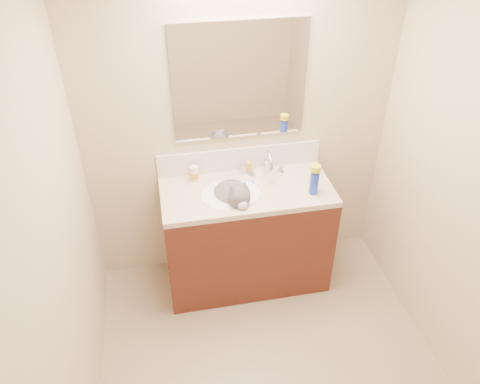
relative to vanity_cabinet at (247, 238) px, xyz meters
name	(u,v)px	position (x,y,z in m)	size (l,w,h in m)	color
room_shell	(293,199)	(0.00, -0.97, 1.08)	(2.24, 2.54, 2.52)	#C0AE8F
vanity_cabinet	(247,238)	(0.00, 0.00, 0.00)	(1.20, 0.55, 0.82)	#481C13
counter_slab	(247,192)	(0.00, 0.00, 0.43)	(1.20, 0.55, 0.04)	beige
basin	(231,202)	(-0.12, -0.03, 0.38)	(0.45, 0.36, 0.14)	white
faucet	(268,166)	(0.18, 0.14, 0.54)	(0.28, 0.20, 0.21)	silver
cat	(234,198)	(-0.10, -0.04, 0.42)	(0.37, 0.42, 0.32)	#4E4C4E
backsplash	(240,159)	(0.00, 0.26, 0.54)	(1.20, 0.02, 0.18)	silver
mirror	(240,82)	(0.00, 0.26, 1.13)	(0.90, 0.02, 0.80)	white
pill_bottle	(194,174)	(-0.35, 0.18, 0.51)	(0.06, 0.06, 0.11)	silver
pill_label	(194,175)	(-0.35, 0.18, 0.50)	(0.07, 0.07, 0.04)	orange
silver_jar	(244,168)	(0.03, 0.22, 0.48)	(0.06, 0.06, 0.07)	#B7B7BC
amber_bottle	(248,167)	(0.05, 0.21, 0.50)	(0.04, 0.04, 0.09)	gold
toothbrush	(254,182)	(0.06, 0.07, 0.45)	(0.01, 0.14, 0.01)	silver
toothbrush_head	(254,182)	(0.06, 0.07, 0.46)	(0.02, 0.03, 0.02)	#6DA3E8
spray_can	(314,183)	(0.44, -0.13, 0.53)	(0.06, 0.06, 0.17)	#1B36C3
spray_cap	(316,168)	(0.44, -0.13, 0.65)	(0.07, 0.07, 0.04)	#C8D516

